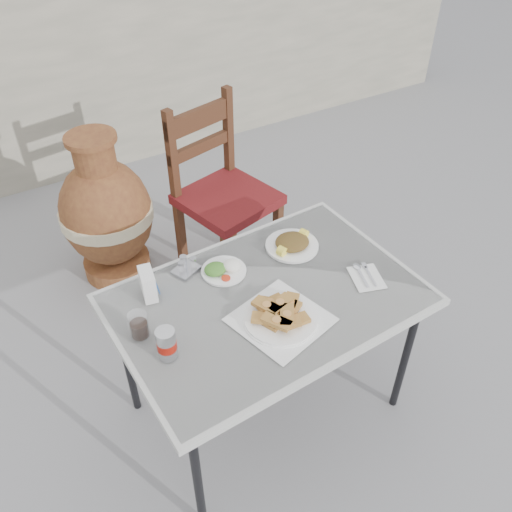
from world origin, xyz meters
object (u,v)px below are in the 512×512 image
napkin_holder (148,284)px  cafe_table (267,305)px  salad_chopped_plate (292,243)px  terracotta_urn (107,214)px  condiment_caddy (186,267)px  cola_glass (139,326)px  salad_rice_plate (223,269)px  soda_can (167,344)px  chair (222,193)px  pide_plate (281,314)px

napkin_holder → cafe_table: bearing=-21.0°
salad_chopped_plate → terracotta_urn: terracotta_urn is taller
napkin_holder → terracotta_urn: (0.11, 0.97, -0.33)m
condiment_caddy → salad_chopped_plate: bearing=-10.6°
cola_glass → salad_rice_plate: bearing=19.6°
salad_rice_plate → napkin_holder: napkin_holder is taller
cola_glass → condiment_caddy: cola_glass is taller
napkin_holder → condiment_caddy: (0.17, 0.05, -0.03)m
cafe_table → salad_chopped_plate: (0.23, 0.19, 0.06)m
soda_can → cola_glass: 0.14m
salad_chopped_plate → napkin_holder: (-0.60, 0.03, 0.04)m
chair → condiment_caddy: bearing=-141.4°
salad_rice_plate → soda_can: (-0.34, -0.27, 0.04)m
salad_rice_plate → chair: chair is taller
cola_glass → pide_plate: bearing=-22.3°
pide_plate → terracotta_urn: size_ratio=0.42×
soda_can → chair: bearing=54.3°
cola_glass → terracotta_urn: bearing=79.5°
napkin_holder → terracotta_urn: size_ratio=0.13×
cafe_table → salad_chopped_plate: size_ratio=5.26×
cafe_table → pide_plate: size_ratio=3.19×
napkin_holder → condiment_caddy: 0.18m
cola_glass → napkin_holder: 0.19m
soda_can → chair: 1.22m
cafe_table → condiment_caddy: condiment_caddy is taller
soda_can → napkin_holder: (0.05, 0.29, -0.00)m
soda_can → napkin_holder: size_ratio=1.02×
condiment_caddy → chair: bearing=52.9°
pide_plate → condiment_caddy: bearing=113.8°
pide_plate → terracotta_urn: terracotta_urn is taller
pide_plate → condiment_caddy: size_ratio=2.98×
pide_plate → salad_chopped_plate: bearing=51.0°
napkin_holder → chair: size_ratio=0.12×
salad_rice_plate → salad_chopped_plate: bearing=-1.1°
cola_glass → chair: 1.15m
napkin_holder → chair: chair is taller
cola_glass → napkin_holder: size_ratio=0.83×
salad_rice_plate → cola_glass: size_ratio=1.83×
pide_plate → napkin_holder: bearing=135.1°
salad_rice_plate → chair: bearing=63.1°
terracotta_urn → napkin_holder: bearing=-96.6°
chair → pide_plate: bearing=-120.8°
condiment_caddy → salad_rice_plate: bearing=-31.9°
soda_can → cola_glass: bearing=109.0°
soda_can → chair: chair is taller
salad_chopped_plate → terracotta_urn: 1.15m
cafe_table → soda_can: bearing=-170.6°
cafe_table → soda_can: soda_can is taller
terracotta_urn → cola_glass: bearing=-100.5°
condiment_caddy → terracotta_urn: bearing=93.6°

